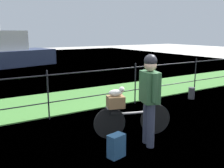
{
  "coord_description": "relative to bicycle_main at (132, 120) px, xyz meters",
  "views": [
    {
      "loc": [
        -3.05,
        -3.48,
        2.06
      ],
      "look_at": [
        -0.09,
        1.26,
        0.9
      ],
      "focal_mm": 40.27,
      "sensor_mm": 36.0,
      "label": 1
    }
  ],
  "objects": [
    {
      "name": "ground_plane",
      "position": [
        0.19,
        -0.34,
        -0.33
      ],
      "size": [
        60.0,
        60.0,
        0.0
      ],
      "primitive_type": "plane",
      "color": "beige"
    },
    {
      "name": "grass_strip",
      "position": [
        0.19,
        3.17,
        -0.32
      ],
      "size": [
        27.0,
        2.4,
        0.03
      ],
      "primitive_type": "cube",
      "color": "#478438",
      "rests_on": "ground"
    },
    {
      "name": "harbor_water",
      "position": [
        0.19,
        10.16,
        -0.33
      ],
      "size": [
        30.0,
        30.0,
        0.0
      ],
      "primitive_type": "plane",
      "color": "slate",
      "rests_on": "ground"
    },
    {
      "name": "iron_fence",
      "position": [
        0.19,
        1.84,
        0.37
      ],
      "size": [
        18.04,
        0.04,
        1.19
      ],
      "color": "black",
      "rests_on": "ground"
    },
    {
      "name": "bicycle_main",
      "position": [
        0.0,
        0.0,
        0.0
      ],
      "size": [
        1.52,
        0.54,
        0.63
      ],
      "color": "black",
      "rests_on": "ground"
    },
    {
      "name": "wooden_crate",
      "position": [
        -0.32,
        0.11,
        0.41
      ],
      "size": [
        0.39,
        0.35,
        0.23
      ],
      "primitive_type": "cube",
      "rotation": [
        0.0,
        0.0,
        -0.32
      ],
      "color": "olive",
      "rests_on": "bicycle_main"
    },
    {
      "name": "terrier_dog",
      "position": [
        -0.3,
        0.1,
        0.6
      ],
      "size": [
        0.32,
        0.22,
        0.18
      ],
      "color": "silver",
      "rests_on": "wooden_crate"
    },
    {
      "name": "cyclist_person",
      "position": [
        0.02,
        -0.48,
        0.67
      ],
      "size": [
        0.37,
        0.52,
        1.68
      ],
      "color": "#383D51",
      "rests_on": "ground"
    },
    {
      "name": "backpack_on_paving",
      "position": [
        -0.74,
        -0.57,
        -0.13
      ],
      "size": [
        0.31,
        0.24,
        0.4
      ],
      "primitive_type": "cube",
      "rotation": [
        0.0,
        0.0,
        3.36
      ],
      "color": "#28517A",
      "rests_on": "ground"
    },
    {
      "name": "mooring_bollard",
      "position": [
        3.32,
        1.34,
        -0.15
      ],
      "size": [
        0.2,
        0.2,
        0.36
      ],
      "primitive_type": "cylinder",
      "color": "#38383D",
      "rests_on": "ground"
    },
    {
      "name": "moored_boat_near",
      "position": [
        -0.47,
        12.5,
        0.45
      ],
      "size": [
        6.58,
        3.93,
        3.75
      ],
      "color": "#2D3856",
      "rests_on": "ground"
    }
  ]
}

